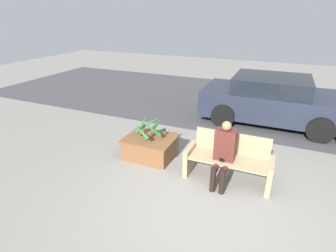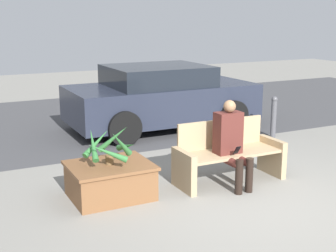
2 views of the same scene
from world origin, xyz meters
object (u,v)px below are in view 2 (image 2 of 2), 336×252
(bollard_post, at_px, (274,116))
(bench, at_px, (228,154))
(potted_plant, at_px, (110,146))
(parked_car, at_px, (161,97))
(person_seated, at_px, (231,141))
(planter_box, at_px, (110,179))

(bollard_post, bearing_deg, bench, -142.58)
(potted_plant, bearing_deg, parked_car, 54.55)
(potted_plant, bearing_deg, person_seated, -11.79)
(bench, xyz_separation_m, parked_car, (0.53, 3.30, 0.27))
(bench, height_order, potted_plant, potted_plant)
(potted_plant, height_order, bollard_post, potted_plant)
(person_seated, relative_size, planter_box, 1.14)
(planter_box, distance_m, parked_car, 3.90)
(person_seated, distance_m, parked_car, 3.54)
(bench, bearing_deg, planter_box, 175.07)
(person_seated, xyz_separation_m, bollard_post, (2.23, 1.83, -0.22))
(person_seated, relative_size, bollard_post, 1.48)
(bench, distance_m, parked_car, 3.35)
(planter_box, xyz_separation_m, bollard_post, (3.88, 1.50, 0.18))
(bench, distance_m, person_seated, 0.32)
(person_seated, height_order, potted_plant, person_seated)
(bench, xyz_separation_m, person_seated, (-0.08, -0.19, 0.25))
(bench, distance_m, bollard_post, 2.71)
(potted_plant, distance_m, parked_car, 3.86)
(parked_car, relative_size, bollard_post, 4.72)
(planter_box, bearing_deg, potted_plant, 28.44)
(parked_car, bearing_deg, bollard_post, -45.54)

